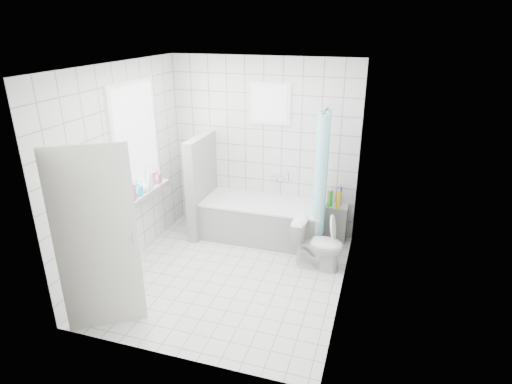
% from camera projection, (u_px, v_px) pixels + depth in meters
% --- Properties ---
extents(ground, '(3.00, 3.00, 0.00)m').
position_uv_depth(ground, '(230.00, 275.00, 5.49)').
color(ground, white).
rests_on(ground, ground).
extents(ceiling, '(3.00, 3.00, 0.00)m').
position_uv_depth(ceiling, '(224.00, 66.00, 4.52)').
color(ceiling, white).
rests_on(ceiling, ground).
extents(wall_back, '(2.80, 0.02, 2.60)m').
position_uv_depth(wall_back, '(263.00, 147.00, 6.34)').
color(wall_back, white).
rests_on(wall_back, ground).
extents(wall_front, '(2.80, 0.02, 2.60)m').
position_uv_depth(wall_front, '(165.00, 239.00, 3.68)').
color(wall_front, white).
rests_on(wall_front, ground).
extents(wall_left, '(0.02, 3.00, 2.60)m').
position_uv_depth(wall_left, '(124.00, 169.00, 5.39)').
color(wall_left, white).
rests_on(wall_left, ground).
extents(wall_right, '(0.02, 3.00, 2.60)m').
position_uv_depth(wall_right, '(348.00, 194.00, 4.62)').
color(wall_right, white).
rests_on(wall_right, ground).
extents(window_left, '(0.01, 0.90, 1.40)m').
position_uv_depth(window_left, '(137.00, 140.00, 5.53)').
color(window_left, white).
rests_on(window_left, wall_left).
extents(window_back, '(0.50, 0.01, 0.50)m').
position_uv_depth(window_back, '(269.00, 104.00, 6.02)').
color(window_back, white).
rests_on(window_back, wall_back).
extents(window_sill, '(0.18, 1.02, 0.08)m').
position_uv_depth(window_sill, '(146.00, 194.00, 5.80)').
color(window_sill, white).
rests_on(window_sill, wall_left).
extents(door, '(0.69, 0.47, 2.00)m').
position_uv_depth(door, '(97.00, 241.00, 4.26)').
color(door, silver).
rests_on(door, ground).
extents(bathtub, '(1.78, 0.77, 0.58)m').
position_uv_depth(bathtub, '(264.00, 220.00, 6.35)').
color(bathtub, white).
rests_on(bathtub, ground).
extents(partition_wall, '(0.15, 0.85, 1.50)m').
position_uv_depth(partition_wall, '(202.00, 185.00, 6.39)').
color(partition_wall, white).
rests_on(partition_wall, ground).
extents(tiled_ledge, '(0.40, 0.24, 0.55)m').
position_uv_depth(tiled_ledge, '(333.00, 222.00, 6.31)').
color(tiled_ledge, white).
rests_on(tiled_ledge, ground).
extents(toilet, '(0.67, 0.39, 0.68)m').
position_uv_depth(toilet, '(318.00, 244.00, 5.56)').
color(toilet, white).
rests_on(toilet, ground).
extents(curtain_rod, '(0.02, 0.80, 0.02)m').
position_uv_depth(curtain_rod, '(326.00, 108.00, 5.46)').
color(curtain_rod, silver).
rests_on(curtain_rod, wall_back).
extents(shower_curtain, '(0.14, 0.48, 1.78)m').
position_uv_depth(shower_curtain, '(320.00, 178.00, 5.68)').
color(shower_curtain, '#4DD5E4').
rests_on(shower_curtain, curtain_rod).
extents(tub_faucet, '(0.18, 0.06, 0.06)m').
position_uv_depth(tub_faucet, '(276.00, 178.00, 6.41)').
color(tub_faucet, silver).
rests_on(tub_faucet, wall_back).
extents(sill_bottles, '(0.17, 0.78, 0.33)m').
position_uv_depth(sill_bottles, '(144.00, 183.00, 5.70)').
color(sill_bottles, '#C74D91').
rests_on(sill_bottles, window_sill).
extents(ledge_bottles, '(0.21, 0.20, 0.28)m').
position_uv_depth(ledge_bottles, '(335.00, 198.00, 6.13)').
color(ledge_bottles, yellow).
rests_on(ledge_bottles, tiled_ledge).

